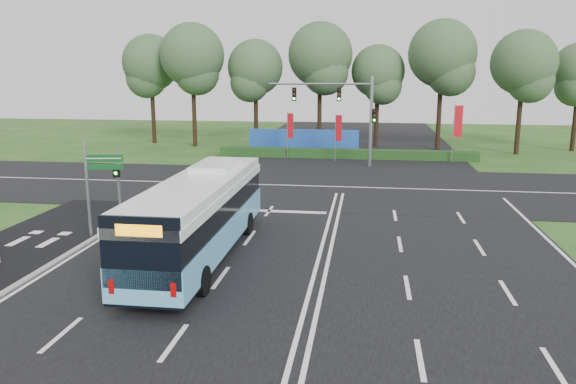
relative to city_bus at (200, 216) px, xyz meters
name	(u,v)px	position (x,y,z in m)	size (l,w,h in m)	color
ground	(323,242)	(4.66, 2.82, -1.75)	(120.00, 120.00, 0.00)	#214A18
road_main	(323,241)	(4.66, 2.82, -1.73)	(20.00, 120.00, 0.04)	black
road_cross	(338,187)	(4.66, 14.82, -1.72)	(120.00, 14.00, 0.05)	black
bike_path	(19,250)	(-7.84, -0.18, -1.72)	(5.00, 18.00, 0.06)	black
kerb_strip	(73,252)	(-5.44, -0.18, -1.69)	(0.25, 18.00, 0.12)	gray
city_bus	(200,216)	(0.00, 0.00, 0.00)	(2.67, 12.09, 3.47)	#5EADDA
pedestrian_signal	(118,183)	(-5.54, 4.65, 0.26)	(0.30, 0.43, 3.67)	gray
street_sign	(95,178)	(-5.43, 2.12, 0.97)	(1.68, 0.37, 4.36)	gray
banner_flag_left	(290,128)	(-0.14, 26.47, 0.88)	(0.56, 0.24, 3.99)	gray
banner_flag_mid	(338,131)	(4.01, 25.38, 0.85)	(0.55, 0.25, 3.95)	gray
banner_flag_right	(457,125)	(13.60, 26.38, 1.36)	(0.71, 0.07, 4.77)	gray
traffic_light_gantry	(348,107)	(4.87, 23.32, 2.92)	(8.41, 0.28, 7.00)	gray
hedge	(346,154)	(4.66, 27.32, -1.35)	(22.00, 1.20, 0.80)	#153915
blue_hoarding	(303,142)	(0.66, 29.82, -0.65)	(10.00, 0.30, 2.20)	#1E4DA5
eucalyptus_row	(340,61)	(3.57, 34.38, 6.59)	(46.84, 9.07, 12.13)	black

